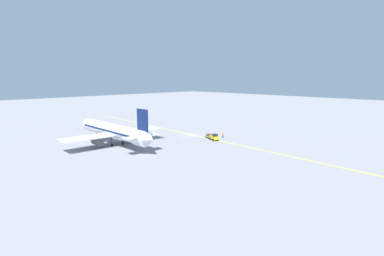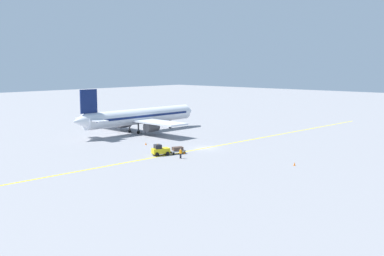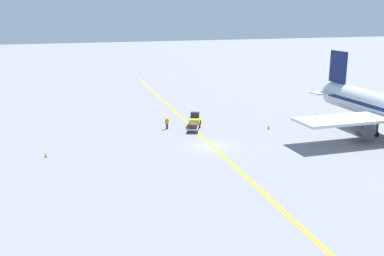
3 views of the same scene
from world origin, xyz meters
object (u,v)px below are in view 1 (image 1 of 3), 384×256
traffic_cone_near_nose (210,136)px  traffic_cone_by_wingtip (177,142)px  baggage_cart_trailing (209,136)px  baggage_tug_white (214,137)px  ground_crew_worker (223,135)px  airplane_at_gate (114,131)px  traffic_cone_mid_apron (236,127)px

traffic_cone_near_nose → traffic_cone_by_wingtip: same height
baggage_cart_trailing → traffic_cone_by_wingtip: 11.06m
baggage_tug_white → baggage_cart_trailing: 3.30m
ground_crew_worker → traffic_cone_by_wingtip: size_ratio=3.05×
baggage_cart_trailing → traffic_cone_near_nose: bearing=31.6°
airplane_at_gate → baggage_cart_trailing: size_ratio=12.07×
baggage_cart_trailing → ground_crew_worker: 4.10m
baggage_tug_white → baggage_cart_trailing: (1.27, 3.04, -0.14)m
baggage_cart_trailing → traffic_cone_by_wingtip: (-10.83, 2.19, -0.49)m
traffic_cone_by_wingtip → airplane_at_gate: bearing=143.4°
traffic_cone_near_nose → baggage_cart_trailing: bearing=-148.4°
traffic_cone_near_nose → ground_crew_worker: bearing=-55.9°
traffic_cone_near_nose → traffic_cone_by_wingtip: size_ratio=1.00×
traffic_cone_mid_apron → traffic_cone_by_wingtip: size_ratio=1.00×
airplane_at_gate → traffic_cone_near_nose: 28.10m
airplane_at_gate → traffic_cone_mid_apron: airplane_at_gate is taller
airplane_at_gate → baggage_tug_white: (23.07, -15.27, -2.81)m
baggage_cart_trailing → traffic_cone_by_wingtip: size_ratio=5.34×
ground_crew_worker → airplane_at_gate: bearing=151.7°
traffic_cone_mid_apron → ground_crew_worker: bearing=-154.8°
baggage_tug_white → traffic_cone_near_nose: size_ratio=6.08×
baggage_cart_trailing → traffic_cone_mid_apron: baggage_cart_trailing is taller
traffic_cone_by_wingtip → traffic_cone_mid_apron: bearing=6.0°
traffic_cone_mid_apron → traffic_cone_by_wingtip: bearing=-174.0°
ground_crew_worker → baggage_tug_white: bearing=-174.0°
ground_crew_worker → traffic_cone_mid_apron: ground_crew_worker is taller
airplane_at_gate → baggage_tug_white: airplane_at_gate is taller
airplane_at_gate → traffic_cone_mid_apron: (44.55, -6.79, -3.43)m
airplane_at_gate → traffic_cone_mid_apron: bearing=-8.7°
baggage_cart_trailing → traffic_cone_by_wingtip: bearing=168.6°
traffic_cone_near_nose → traffic_cone_by_wingtip: 11.95m
baggage_tug_white → traffic_cone_by_wingtip: 10.92m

